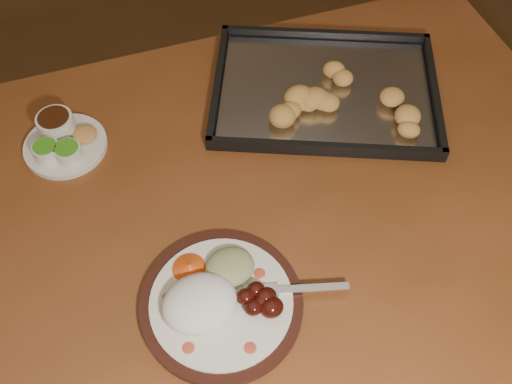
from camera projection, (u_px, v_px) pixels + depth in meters
name	position (u px, v px, depth m)	size (l,w,h in m)	color
ground	(131.00, 354.00, 1.64)	(4.00, 4.00, 0.00)	brown
dining_table	(216.00, 235.00, 1.11)	(1.52, 0.94, 0.75)	brown
dinner_plate	(218.00, 299.00, 0.91)	(0.34, 0.26, 0.06)	black
condiment_saucer	(62.00, 140.00, 1.10)	(0.16, 0.16, 0.05)	silver
baking_tray	(325.00, 88.00, 1.18)	(0.56, 0.50, 0.05)	black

